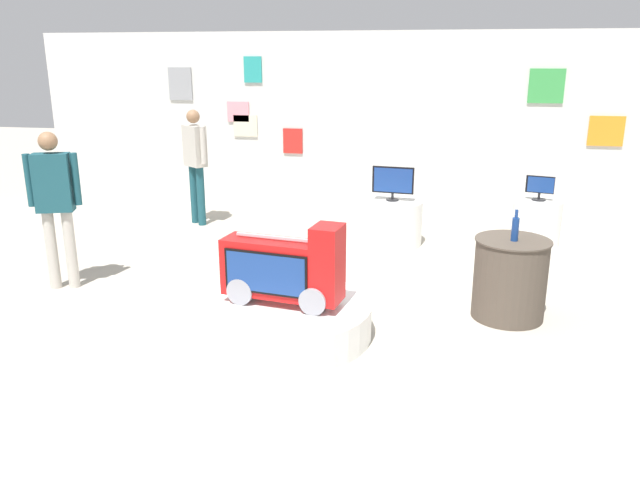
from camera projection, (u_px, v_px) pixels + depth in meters
The scene contains 12 objects.
ground_plane at pixel (289, 315), 6.23m from camera, with size 30.00×30.00×0.00m, color #A8A091.
back_wall_display at pixel (356, 123), 10.21m from camera, with size 11.08×0.13×2.91m.
main_display_pedestal at pixel (283, 319), 5.76m from camera, with size 1.65×1.65×0.32m, color white.
novelty_firetruck_tv at pixel (284, 271), 5.61m from camera, with size 1.15×0.52×0.78m.
display_pedestal_left_rear at pixel (392, 222), 8.55m from camera, with size 0.84×0.84×0.62m, color white.
tv_on_left_rear at pixel (393, 181), 8.38m from camera, with size 0.57×0.17×0.47m.
display_pedestal_center_rear at pixel (536, 222), 8.57m from camera, with size 0.65×0.65×0.62m, color white.
tv_on_center_rear at pixel (540, 187), 8.42m from camera, with size 0.37×0.19×0.34m.
side_table_round at pixel (510, 278), 6.08m from camera, with size 0.73×0.73×0.81m.
bottle_on_side_table at pixel (515, 228), 5.89m from camera, with size 0.07×0.07×0.31m.
shopper_browsing_near_truck at pixel (195, 158), 9.38m from camera, with size 0.46×0.39×1.75m.
shopper_browsing_rear at pixel (55, 199), 6.71m from camera, with size 0.53×0.32×1.75m.
Camera 1 is at (1.43, -5.59, 2.50)m, focal length 34.69 mm.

